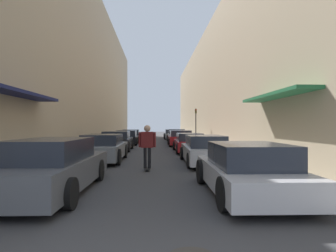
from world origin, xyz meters
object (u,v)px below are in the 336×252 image
at_px(parked_car_right_3, 180,138).
at_px(traffic_light, 196,121).
at_px(parked_car_left_3, 127,138).
at_px(parked_car_right_1, 204,150).
at_px(parked_car_right_4, 176,136).
at_px(skateboarder, 147,142).
at_px(parked_car_right_5, 172,134).
at_px(parked_car_left_4, 131,136).
at_px(parked_car_right_0, 247,170).
at_px(parked_car_right_2, 189,143).
at_px(parked_car_left_2, 117,141).
at_px(parked_car_left_1, 104,148).
at_px(parked_car_left_0, 54,167).

height_order(parked_car_right_3, traffic_light, traffic_light).
xyz_separation_m(parked_car_left_3, parked_car_right_1, (4.77, -12.26, -0.02)).
relative_size(parked_car_left_3, parked_car_right_4, 0.95).
distance_m(parked_car_right_3, skateboarder, 12.52).
bearing_deg(parked_car_right_1, parked_car_right_5, 90.03).
relative_size(parked_car_left_4, parked_car_right_4, 0.96).
height_order(parked_car_right_3, parked_car_right_4, parked_car_right_4).
height_order(parked_car_right_0, skateboarder, skateboarder).
relative_size(parked_car_right_0, parked_car_right_4, 0.97).
bearing_deg(parked_car_left_4, parked_car_right_2, -68.13).
bearing_deg(parked_car_right_1, parked_car_left_4, 105.64).
distance_m(parked_car_right_0, skateboarder, 4.60).
height_order(parked_car_left_3, parked_car_right_0, parked_car_left_3).
bearing_deg(parked_car_left_2, parked_car_left_4, 89.67).
relative_size(parked_car_left_2, parked_car_right_0, 1.02).
bearing_deg(parked_car_right_3, parked_car_left_1, -115.64).
bearing_deg(parked_car_right_0, parked_car_right_4, 89.89).
relative_size(parked_car_left_0, parked_car_left_3, 1.12).
relative_size(parked_car_left_1, parked_car_left_4, 1.03).
distance_m(parked_car_left_2, traffic_light, 9.68).
xyz_separation_m(parked_car_right_3, skateboarder, (-2.48, -12.26, 0.43)).
xyz_separation_m(parked_car_left_3, traffic_light, (6.54, 1.31, 1.52)).
relative_size(parked_car_right_2, parked_car_right_4, 1.02).
relative_size(parked_car_left_4, parked_car_right_0, 0.98).
distance_m(parked_car_right_0, parked_car_right_4, 21.63).
bearing_deg(parked_car_left_3, parked_car_right_3, -18.63).
xyz_separation_m(parked_car_right_1, skateboarder, (-2.53, -1.59, 0.45)).
distance_m(parked_car_left_4, parked_car_right_3, 8.10).
bearing_deg(parked_car_right_1, parked_car_right_4, 89.69).
relative_size(parked_car_right_3, parked_car_right_5, 0.99).
height_order(parked_car_right_0, parked_car_right_4, parked_car_right_4).
xyz_separation_m(parked_car_right_2, parked_car_right_3, (-0.04, 5.43, 0.05)).
height_order(parked_car_right_1, parked_car_right_2, parked_car_right_1).
relative_size(parked_car_left_2, parked_car_right_5, 1.00).
bearing_deg(parked_car_left_0, parked_car_right_0, -5.00).
bearing_deg(parked_car_left_4, traffic_light, -28.98).
distance_m(parked_car_left_1, parked_car_right_1, 4.80).
bearing_deg(traffic_light, parked_car_right_2, -102.05).
height_order(parked_car_left_1, parked_car_right_3, parked_car_right_3).
xyz_separation_m(parked_car_right_0, traffic_light, (1.72, 18.94, 1.53)).
height_order(parked_car_right_1, parked_car_right_5, parked_car_right_1).
height_order(parked_car_left_4, parked_car_right_0, parked_car_left_4).
relative_size(parked_car_left_1, parked_car_right_2, 0.96).
height_order(parked_car_left_2, parked_car_right_2, parked_car_left_2).
bearing_deg(skateboarder, parked_car_left_4, 96.93).
height_order(parked_car_right_4, traffic_light, traffic_light).
distance_m(parked_car_right_3, traffic_light, 3.74).
bearing_deg(parked_car_right_3, parked_car_right_0, -89.64).
bearing_deg(traffic_light, parked_car_left_4, 151.02).
relative_size(parked_car_left_1, traffic_light, 1.31).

